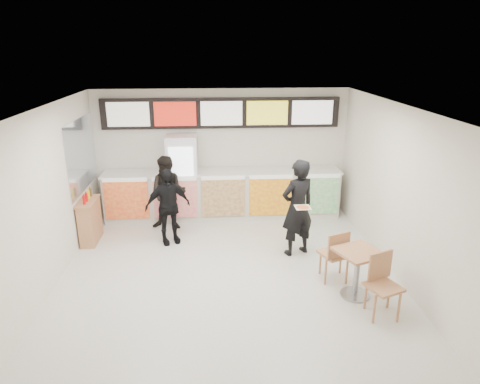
{
  "coord_description": "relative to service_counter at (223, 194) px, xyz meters",
  "views": [
    {
      "loc": [
        -0.25,
        -6.53,
        3.94
      ],
      "look_at": [
        0.28,
        1.2,
        1.27
      ],
      "focal_mm": 32.0,
      "sensor_mm": 36.0,
      "label": 1
    }
  ],
  "objects": [
    {
      "name": "condiment_ledge",
      "position": [
        -2.82,
        -1.19,
        -0.11
      ],
      "size": [
        0.33,
        0.82,
        1.09
      ],
      "color": "tan",
      "rests_on": "floor"
    },
    {
      "name": "floor",
      "position": [
        -0.0,
        -3.09,
        -0.57
      ],
      "size": [
        7.0,
        7.0,
        0.0
      ],
      "primitive_type": "plane",
      "color": "beige",
      "rests_on": "ground"
    },
    {
      "name": "customer_left",
      "position": [
        -1.22,
        -0.61,
        0.26
      ],
      "size": [
        0.89,
        0.73,
        1.67
      ],
      "primitive_type": "imported",
      "rotation": [
        0.0,
        0.0,
        -0.13
      ],
      "color": "black",
      "rests_on": "floor"
    },
    {
      "name": "cafe_table",
      "position": [
        2.07,
        -3.62,
        -0.0
      ],
      "size": [
        1.04,
        1.72,
        0.97
      ],
      "rotation": [
        0.0,
        0.0,
        0.37
      ],
      "color": "tan",
      "rests_on": "floor"
    },
    {
      "name": "wall_right",
      "position": [
        3.0,
        -3.09,
        0.93
      ],
      "size": [
        0.0,
        7.0,
        7.0
      ],
      "primitive_type": "plane",
      "rotation": [
        1.57,
        0.0,
        -1.57
      ],
      "color": "silver",
      "rests_on": "floor"
    },
    {
      "name": "mirror_panel",
      "position": [
        -2.99,
        -0.64,
        1.18
      ],
      "size": [
        0.01,
        2.0,
        1.5
      ],
      "primitive_type": "cube",
      "color": "#B2B7BF",
      "rests_on": "wall_left"
    },
    {
      "name": "pizza_slice",
      "position": [
        1.38,
        -2.48,
        0.58
      ],
      "size": [
        0.36,
        0.36,
        0.02
      ],
      "color": "beige",
      "rests_on": "customer_main"
    },
    {
      "name": "drinks_fridge",
      "position": [
        -0.93,
        0.02,
        0.43
      ],
      "size": [
        0.7,
        0.67,
        2.0
      ],
      "color": "white",
      "rests_on": "floor"
    },
    {
      "name": "ceiling",
      "position": [
        -0.0,
        -3.09,
        2.43
      ],
      "size": [
        7.0,
        7.0,
        0.0
      ],
      "primitive_type": "plane",
      "rotation": [
        3.14,
        0.0,
        0.0
      ],
      "color": "white",
      "rests_on": "wall_back"
    },
    {
      "name": "customer_main",
      "position": [
        1.38,
        -2.03,
        0.39
      ],
      "size": [
        0.83,
        0.7,
        1.93
      ],
      "primitive_type": "imported",
      "rotation": [
        0.0,
        0.0,
        3.55
      ],
      "color": "black",
      "rests_on": "floor"
    },
    {
      "name": "menu_board",
      "position": [
        0.0,
        0.32,
        1.88
      ],
      "size": [
        5.5,
        0.14,
        0.7
      ],
      "color": "black",
      "rests_on": "wall_back"
    },
    {
      "name": "wall_left",
      "position": [
        -3.0,
        -3.09,
        0.93
      ],
      "size": [
        0.0,
        7.0,
        7.0
      ],
      "primitive_type": "plane",
      "rotation": [
        1.57,
        0.0,
        1.57
      ],
      "color": "silver",
      "rests_on": "floor"
    },
    {
      "name": "customer_mid",
      "position": [
        -1.17,
        -1.35,
        0.23
      ],
      "size": [
        1.02,
        0.71,
        1.61
      ],
      "primitive_type": "imported",
      "rotation": [
        0.0,
        0.0,
        0.37
      ],
      "color": "black",
      "rests_on": "floor"
    },
    {
      "name": "wall_back",
      "position": [
        -0.0,
        0.41,
        0.93
      ],
      "size": [
        6.0,
        0.0,
        6.0
      ],
      "primitive_type": "plane",
      "rotation": [
        1.57,
        0.0,
        0.0
      ],
      "color": "silver",
      "rests_on": "floor"
    },
    {
      "name": "service_counter",
      "position": [
        0.0,
        0.0,
        0.0
      ],
      "size": [
        5.56,
        0.77,
        1.14
      ],
      "color": "silver",
      "rests_on": "floor"
    }
  ]
}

